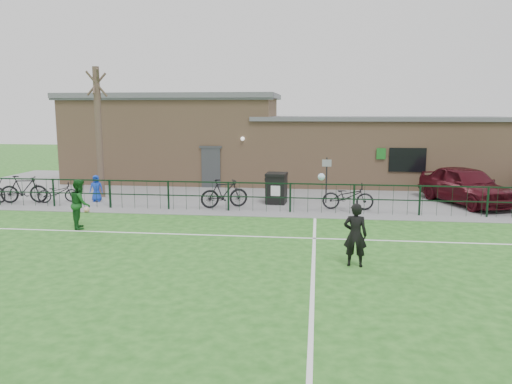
# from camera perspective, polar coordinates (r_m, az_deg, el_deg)

# --- Properties ---
(ground) EXTENTS (90.00, 90.00, 0.00)m
(ground) POSITION_cam_1_polar(r_m,az_deg,el_deg) (12.41, -2.89, -9.67)
(ground) COLOR #215B1A
(ground) RESTS_ON ground
(paving_strip) EXTENTS (34.00, 13.00, 0.02)m
(paving_strip) POSITION_cam_1_polar(r_m,az_deg,el_deg) (25.46, 2.36, 0.20)
(paving_strip) COLOR slate
(paving_strip) RESTS_ON ground
(pitch_line_touch) EXTENTS (28.00, 0.10, 0.01)m
(pitch_line_touch) POSITION_cam_1_polar(r_m,az_deg,el_deg) (19.88, 1.00, -2.39)
(pitch_line_touch) COLOR white
(pitch_line_touch) RESTS_ON ground
(pitch_line_mid) EXTENTS (28.00, 0.10, 0.01)m
(pitch_line_mid) POSITION_cam_1_polar(r_m,az_deg,el_deg) (16.20, -0.44, -5.10)
(pitch_line_mid) COLOR white
(pitch_line_mid) RESTS_ON ground
(pitch_line_perp) EXTENTS (0.10, 16.00, 0.01)m
(pitch_line_perp) POSITION_cam_1_polar(r_m,az_deg,el_deg) (12.24, 6.51, -9.98)
(pitch_line_perp) COLOR white
(pitch_line_perp) RESTS_ON ground
(perimeter_fence) EXTENTS (28.00, 0.10, 1.20)m
(perimeter_fence) POSITION_cam_1_polar(r_m,az_deg,el_deg) (19.96, 1.06, -0.60)
(perimeter_fence) COLOR black
(perimeter_fence) RESTS_ON ground
(bare_tree) EXTENTS (0.30, 0.30, 6.00)m
(bare_tree) POSITION_cam_1_polar(r_m,az_deg,el_deg) (24.27, -17.52, 6.43)
(bare_tree) COLOR #4A372C
(bare_tree) RESTS_ON ground
(wheelie_bin_left) EXTENTS (0.90, 1.00, 1.25)m
(wheelie_bin_left) POSITION_cam_1_polar(r_m,az_deg,el_deg) (21.75, 2.36, 0.33)
(wheelie_bin_left) COLOR black
(wheelie_bin_left) RESTS_ON paving_strip
(wheelie_bin_right) EXTENTS (0.77, 0.85, 1.01)m
(wheelie_bin_right) POSITION_cam_1_polar(r_m,az_deg,el_deg) (22.16, 2.13, 0.18)
(wheelie_bin_right) COLOR black
(wheelie_bin_right) RESTS_ON paving_strip
(sign_post) EXTENTS (0.07, 0.07, 2.00)m
(sign_post) POSITION_cam_1_polar(r_m,az_deg,el_deg) (21.98, 8.04, 1.33)
(sign_post) COLOR black
(sign_post) RESTS_ON paving_strip
(car_maroon) EXTENTS (3.62, 5.22, 1.65)m
(car_maroon) POSITION_cam_1_polar(r_m,az_deg,el_deg) (23.35, 22.86, 0.72)
(car_maroon) COLOR #440C15
(car_maroon) RESTS_ON paving_strip
(bicycle_b) EXTENTS (2.09, 0.99, 1.21)m
(bicycle_b) POSITION_cam_1_polar(r_m,az_deg,el_deg) (24.07, -25.00, 0.29)
(bicycle_b) COLOR black
(bicycle_b) RESTS_ON paving_strip
(bicycle_c) EXTENTS (1.79, 1.21, 0.89)m
(bicycle_c) POSITION_cam_1_polar(r_m,az_deg,el_deg) (23.66, -21.70, -0.03)
(bicycle_c) COLOR black
(bicycle_c) RESTS_ON paving_strip
(bicycle_d) EXTENTS (2.06, 1.33, 1.21)m
(bicycle_d) POSITION_cam_1_polar(r_m,az_deg,el_deg) (20.83, -3.65, -0.14)
(bicycle_d) COLOR black
(bicycle_d) RESTS_ON paving_strip
(bicycle_e) EXTENTS (2.09, 0.79, 1.09)m
(bicycle_e) POSITION_cam_1_polar(r_m,az_deg,el_deg) (20.71, 10.46, -0.50)
(bicycle_e) COLOR black
(bicycle_e) RESTS_ON paving_strip
(spectator_child) EXTENTS (0.65, 0.50, 1.18)m
(spectator_child) POSITION_cam_1_polar(r_m,az_deg,el_deg) (23.28, -17.79, 0.40)
(spectator_child) COLOR #1339B8
(spectator_child) RESTS_ON paving_strip
(goalkeeper_kick) EXTENTS (1.32, 2.82, 2.13)m
(goalkeeper_kick) POSITION_cam_1_polar(r_m,az_deg,el_deg) (13.30, 11.16, -4.64)
(goalkeeper_kick) COLOR black
(goalkeeper_kick) RESTS_ON ground
(outfield_player) EXTENTS (0.93, 1.03, 1.71)m
(outfield_player) POSITION_cam_1_polar(r_m,az_deg,el_deg) (18.22, -19.45, -1.27)
(outfield_player) COLOR #17501C
(outfield_player) RESTS_ON ground
(ball_ground) EXTENTS (0.23, 0.23, 0.23)m
(ball_ground) POSITION_cam_1_polar(r_m,az_deg,el_deg) (21.06, -18.79, -1.93)
(ball_ground) COLOR white
(ball_ground) RESTS_ON ground
(clubhouse) EXTENTS (24.25, 5.40, 4.96)m
(clubhouse) POSITION_cam_1_polar(r_m,az_deg,el_deg) (28.27, 1.11, 5.63)
(clubhouse) COLOR #A67E5C
(clubhouse) RESTS_ON ground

